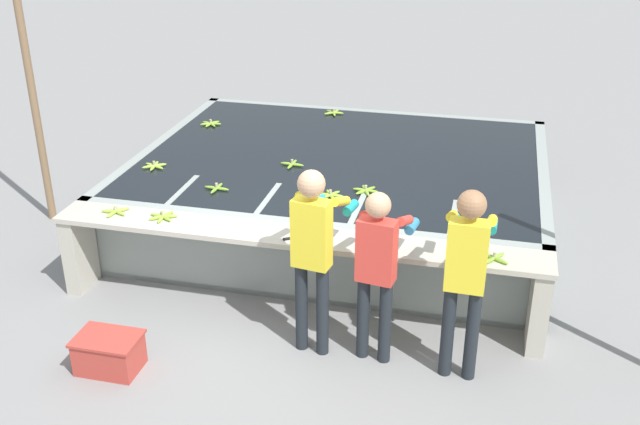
{
  "coord_description": "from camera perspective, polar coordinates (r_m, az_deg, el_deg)",
  "views": [
    {
      "loc": [
        1.7,
        -5.71,
        3.96
      ],
      "look_at": [
        0.0,
        1.29,
        0.6
      ],
      "focal_mm": 42.0,
      "sensor_mm": 36.0,
      "label": 1
    }
  ],
  "objects": [
    {
      "name": "ground_plane",
      "position": [
        7.15,
        -2.46,
        -8.63
      ],
      "size": [
        80.0,
        80.0,
        0.0
      ],
      "primitive_type": "plane",
      "color": "gray",
      "rests_on": "ground"
    },
    {
      "name": "wash_tank",
      "position": [
        8.94,
        1.57,
        1.7
      ],
      "size": [
        4.7,
        3.77,
        0.86
      ],
      "color": "gray",
      "rests_on": "ground"
    },
    {
      "name": "work_ledge",
      "position": [
        7.02,
        -2.05,
        -3.43
      ],
      "size": [
        4.7,
        0.45,
        0.86
      ],
      "color": "#B7B2A3",
      "rests_on": "ground"
    },
    {
      "name": "worker_0",
      "position": [
        6.32,
        -0.53,
        -2.45
      ],
      "size": [
        0.48,
        0.74,
        1.73
      ],
      "color": "#1E2328",
      "rests_on": "ground"
    },
    {
      "name": "worker_1",
      "position": [
        6.28,
        4.4,
        -3.76
      ],
      "size": [
        0.47,
        0.73,
        1.59
      ],
      "color": "#1E2328",
      "rests_on": "ground"
    },
    {
      "name": "worker_2",
      "position": [
        6.11,
        11.08,
        -4.1
      ],
      "size": [
        0.42,
        0.72,
        1.71
      ],
      "color": "#1E2328",
      "rests_on": "ground"
    },
    {
      "name": "banana_bunch_floating_0",
      "position": [
        9.97,
        -8.32,
        6.72
      ],
      "size": [
        0.28,
        0.28,
        0.08
      ],
      "color": "#8CB738",
      "rests_on": "wash_tank"
    },
    {
      "name": "banana_bunch_floating_1",
      "position": [
        7.68,
        0.8,
        1.34
      ],
      "size": [
        0.28,
        0.26,
        0.08
      ],
      "color": "#8CB738",
      "rests_on": "wash_tank"
    },
    {
      "name": "banana_bunch_floating_2",
      "position": [
        7.81,
        3.5,
        1.69
      ],
      "size": [
        0.28,
        0.27,
        0.08
      ],
      "color": "#7FAD33",
      "rests_on": "wash_tank"
    },
    {
      "name": "banana_bunch_floating_3",
      "position": [
        8.49,
        -2.14,
        3.7
      ],
      "size": [
        0.28,
        0.28,
        0.08
      ],
      "color": "#7FAD33",
      "rests_on": "wash_tank"
    },
    {
      "name": "banana_bunch_floating_4",
      "position": [
        7.92,
        -7.88,
        1.85
      ],
      "size": [
        0.28,
        0.28,
        0.08
      ],
      "color": "#75A333",
      "rests_on": "wash_tank"
    },
    {
      "name": "banana_bunch_floating_5",
      "position": [
        10.32,
        1.04,
        7.62
      ],
      "size": [
        0.27,
        0.28,
        0.08
      ],
      "color": "#93BC3D",
      "rests_on": "wash_tank"
    },
    {
      "name": "banana_bunch_floating_6",
      "position": [
        8.65,
        -12.51,
        3.49
      ],
      "size": [
        0.27,
        0.28,
        0.08
      ],
      "color": "#9EC642",
      "rests_on": "wash_tank"
    },
    {
      "name": "banana_bunch_ledge_0",
      "position": [
        7.58,
        -15.3,
        0.1
      ],
      "size": [
        0.27,
        0.27,
        0.08
      ],
      "color": "#93BC3D",
      "rests_on": "work_ledge"
    },
    {
      "name": "banana_bunch_ledge_1",
      "position": [
        7.36,
        -11.87,
        -0.29
      ],
      "size": [
        0.28,
        0.28,
        0.08
      ],
      "color": "#8CB738",
      "rests_on": "work_ledge"
    },
    {
      "name": "banana_bunch_ledge_2",
      "position": [
        6.63,
        13.15,
        -3.39
      ],
      "size": [
        0.25,
        0.25,
        0.08
      ],
      "color": "#7FAD33",
      "rests_on": "work_ledge"
    },
    {
      "name": "knife_0",
      "position": [
        6.82,
        -1.85,
        -1.93
      ],
      "size": [
        0.32,
        0.19,
        0.02
      ],
      "color": "silver",
      "rests_on": "work_ledge"
    },
    {
      "name": "crate",
      "position": [
        6.76,
        -15.78,
        -10.25
      ],
      "size": [
        0.55,
        0.39,
        0.32
      ],
      "color": "#B73D33",
      "rests_on": "ground"
    },
    {
      "name": "support_post_left",
      "position": [
        9.27,
        -21.08,
        8.59
      ],
      "size": [
        0.09,
        0.09,
        3.2
      ],
      "color": "#846647",
      "rests_on": "ground"
    }
  ]
}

